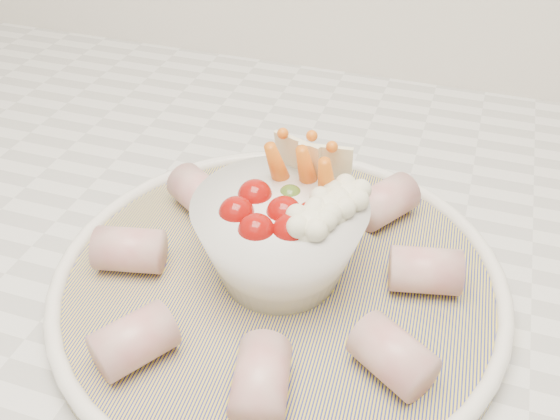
% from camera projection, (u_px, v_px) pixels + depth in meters
% --- Properties ---
extents(serving_platter, '(0.36, 0.36, 0.02)m').
position_uv_depth(serving_platter, '(279.00, 281.00, 0.47)').
color(serving_platter, navy).
rests_on(serving_platter, kitchen_counter).
extents(veggie_bowl, '(0.13, 0.13, 0.10)m').
position_uv_depth(veggie_bowl, '(283.00, 234.00, 0.45)').
color(veggie_bowl, white).
rests_on(veggie_bowl, serving_platter).
extents(cured_meat_rolls, '(0.27, 0.28, 0.03)m').
position_uv_depth(cured_meat_rolls, '(278.00, 260.00, 0.46)').
color(cured_meat_rolls, '#B45256').
rests_on(cured_meat_rolls, serving_platter).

